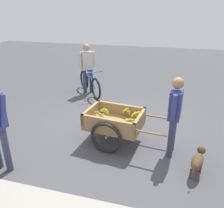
{
  "coord_description": "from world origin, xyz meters",
  "views": [
    {
      "loc": [
        -1.21,
        4.32,
        2.61
      ],
      "look_at": [
        -0.07,
        0.13,
        0.75
      ],
      "focal_mm": 36.81,
      "sensor_mm": 36.0,
      "label": 1
    }
  ],
  "objects_px": {
    "fruit_cart": "(115,122)",
    "dog": "(198,160)",
    "bicycle": "(90,83)",
    "cyclist_person": "(87,64)",
    "vendor_person": "(175,111)",
    "plastic_bucket": "(121,110)"
  },
  "relations": [
    {
      "from": "cyclist_person",
      "to": "dog",
      "type": "relative_size",
      "value": 2.38
    },
    {
      "from": "bicycle",
      "to": "dog",
      "type": "height_order",
      "value": "bicycle"
    },
    {
      "from": "bicycle",
      "to": "plastic_bucket",
      "type": "height_order",
      "value": "bicycle"
    },
    {
      "from": "vendor_person",
      "to": "dog",
      "type": "xyz_separation_m",
      "value": [
        -0.44,
        0.49,
        -0.62
      ]
    },
    {
      "from": "fruit_cart",
      "to": "bicycle",
      "type": "height_order",
      "value": "bicycle"
    },
    {
      "from": "fruit_cart",
      "to": "vendor_person",
      "type": "relative_size",
      "value": 1.14
    },
    {
      "from": "fruit_cart",
      "to": "dog",
      "type": "relative_size",
      "value": 2.64
    },
    {
      "from": "vendor_person",
      "to": "bicycle",
      "type": "bearing_deg",
      "value": -45.31
    },
    {
      "from": "fruit_cart",
      "to": "vendor_person",
      "type": "xyz_separation_m",
      "value": [
        -1.13,
        0.13,
        0.46
      ]
    },
    {
      "from": "cyclist_person",
      "to": "dog",
      "type": "height_order",
      "value": "cyclist_person"
    },
    {
      "from": "vendor_person",
      "to": "cyclist_person",
      "type": "height_order",
      "value": "cyclist_person"
    },
    {
      "from": "fruit_cart",
      "to": "dog",
      "type": "distance_m",
      "value": 1.7
    },
    {
      "from": "bicycle",
      "to": "cyclist_person",
      "type": "relative_size",
      "value": 0.82
    },
    {
      "from": "dog",
      "to": "plastic_bucket",
      "type": "height_order",
      "value": "dog"
    },
    {
      "from": "dog",
      "to": "cyclist_person",
      "type": "bearing_deg",
      "value": -45.76
    },
    {
      "from": "fruit_cart",
      "to": "plastic_bucket",
      "type": "distance_m",
      "value": 1.34
    },
    {
      "from": "plastic_bucket",
      "to": "vendor_person",
      "type": "bearing_deg",
      "value": 132.47
    },
    {
      "from": "fruit_cart",
      "to": "bicycle",
      "type": "relative_size",
      "value": 1.35
    },
    {
      "from": "vendor_person",
      "to": "cyclist_person",
      "type": "relative_size",
      "value": 0.97
    },
    {
      "from": "cyclist_person",
      "to": "plastic_bucket",
      "type": "relative_size",
      "value": 6.29
    },
    {
      "from": "vendor_person",
      "to": "fruit_cart",
      "type": "bearing_deg",
      "value": -6.35
    },
    {
      "from": "fruit_cart",
      "to": "cyclist_person",
      "type": "xyz_separation_m",
      "value": [
        1.58,
        -2.62,
        0.49
      ]
    }
  ]
}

